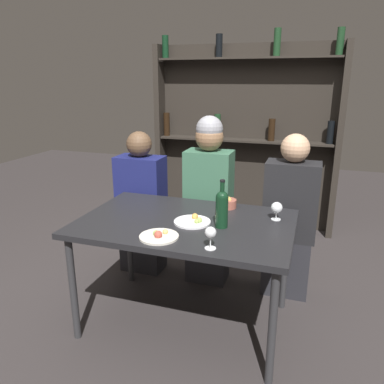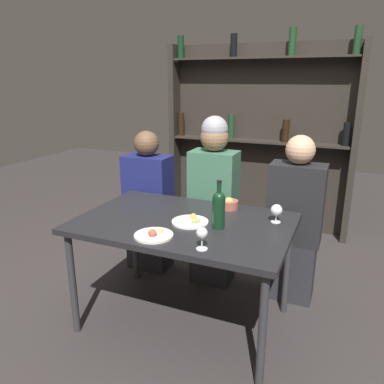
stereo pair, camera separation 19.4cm
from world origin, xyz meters
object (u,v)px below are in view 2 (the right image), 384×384
(food_plate_0, at_px, (154,235))
(snack_bowl, at_px, (229,204))
(wine_bottle, at_px, (219,208))
(wine_glass_1, at_px, (276,211))
(wine_glass_0, at_px, (202,234))
(seated_person_left, at_px, (149,206))
(food_plate_1, at_px, (191,221))
(seated_person_center, at_px, (213,203))
(seated_person_right, at_px, (294,225))

(food_plate_0, relative_size, snack_bowl, 1.75)
(food_plate_0, distance_m, snack_bowl, 0.66)
(wine_bottle, bearing_deg, wine_glass_1, 37.14)
(wine_glass_0, xyz_separation_m, seated_person_left, (-0.84, 0.92, -0.26))
(food_plate_1, bearing_deg, seated_person_center, 96.87)
(wine_glass_1, relative_size, seated_person_right, 0.09)
(wine_glass_1, bearing_deg, seated_person_center, 144.50)
(food_plate_1, height_order, seated_person_left, seated_person_left)
(snack_bowl, bearing_deg, seated_person_right, 32.95)
(food_plate_0, height_order, food_plate_1, food_plate_0)
(wine_bottle, xyz_separation_m, wine_glass_0, (0.02, -0.31, -0.04))
(food_plate_0, distance_m, seated_person_right, 1.11)
(wine_bottle, relative_size, food_plate_0, 1.32)
(food_plate_0, relative_size, seated_person_center, 0.17)
(wine_glass_0, bearing_deg, seated_person_left, 132.40)
(food_plate_1, relative_size, seated_person_center, 0.17)
(wine_glass_0, distance_m, food_plate_1, 0.38)
(wine_bottle, height_order, food_plate_0, wine_bottle)
(food_plate_1, bearing_deg, food_plate_0, -111.91)
(wine_glass_1, height_order, seated_person_right, seated_person_right)
(wine_glass_0, height_order, food_plate_1, wine_glass_0)
(snack_bowl, xyz_separation_m, seated_person_left, (-0.78, 0.26, -0.20))
(wine_bottle, distance_m, snack_bowl, 0.37)
(food_plate_1, distance_m, seated_person_center, 0.62)
(food_plate_0, relative_size, seated_person_left, 0.19)
(wine_glass_0, xyz_separation_m, seated_person_right, (0.34, 0.92, -0.24))
(wine_glass_0, relative_size, seated_person_center, 0.09)
(seated_person_right, bearing_deg, seated_person_left, 180.00)
(food_plate_0, xyz_separation_m, snack_bowl, (0.24, 0.62, 0.02))
(seated_person_center, bearing_deg, food_plate_1, -83.13)
(wine_bottle, distance_m, food_plate_0, 0.41)
(seated_person_left, bearing_deg, seated_person_right, 0.00)
(seated_person_center, distance_m, seated_person_right, 0.62)
(snack_bowl, bearing_deg, food_plate_1, -111.36)
(wine_glass_1, height_order, seated_person_center, seated_person_center)
(wine_glass_1, relative_size, seated_person_center, 0.09)
(wine_glass_0, height_order, food_plate_0, wine_glass_0)
(wine_bottle, xyz_separation_m, snack_bowl, (-0.05, 0.35, -0.09))
(seated_person_center, bearing_deg, seated_person_right, 0.00)
(wine_bottle, bearing_deg, seated_person_right, 59.74)
(seated_person_center, bearing_deg, wine_glass_1, -35.50)
(seated_person_left, xyz_separation_m, seated_person_center, (0.57, 0.00, 0.10))
(snack_bowl, height_order, seated_person_left, seated_person_left)
(food_plate_1, height_order, seated_person_center, seated_person_center)
(snack_bowl, xyz_separation_m, seated_person_center, (-0.21, 0.26, -0.10))
(food_plate_0, bearing_deg, wine_bottle, 42.02)
(wine_bottle, distance_m, food_plate_1, 0.22)
(seated_person_left, height_order, seated_person_center, seated_person_center)
(wine_bottle, distance_m, seated_person_left, 1.07)
(wine_glass_1, xyz_separation_m, seated_person_left, (-1.12, 0.39, -0.25))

